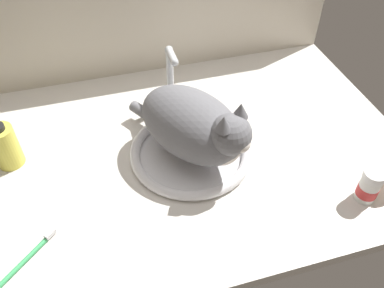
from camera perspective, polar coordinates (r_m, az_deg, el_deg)
countertop at (r=107.86cm, az=-0.50°, el=-1.29°), size 118.00×79.53×3.00cm
backsplash_wall at (r=128.98cm, az=-5.70°, el=17.60°), size 118.00×2.40×41.76cm
sink_basin at (r=104.46cm, az=0.00°, el=-1.11°), size 32.15×32.15×2.64cm
faucet at (r=115.69cm, az=-2.89°, el=8.26°), size 16.76×9.26×20.41cm
cat at (r=96.64cm, az=0.76°, el=2.58°), size 30.69×37.54×19.36cm
soap_pump_bottle at (r=109.55cm, az=-25.36°, el=-0.16°), size 6.75×6.75×17.00cm
pill_bottle at (r=101.43cm, az=24.13°, el=-5.60°), size 4.99×4.99×8.98cm
toothbrush at (r=92.75cm, az=-23.29°, el=-15.48°), size 15.23×14.01×1.70cm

